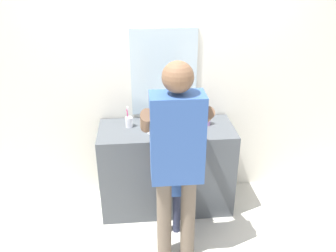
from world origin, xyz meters
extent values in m
plane|color=silver|center=(0.00, 0.00, 0.00)|extent=(14.00, 14.00, 0.00)
cube|color=silver|center=(0.00, 0.62, 1.35)|extent=(4.40, 0.08, 2.70)
cube|color=silver|center=(0.00, 0.57, 1.33)|extent=(0.63, 0.02, 0.83)
cube|color=#4C5156|center=(0.00, 0.30, 0.43)|extent=(1.27, 0.54, 0.87)
cylinder|color=white|center=(0.00, 0.28, 0.92)|extent=(0.39, 0.39, 0.11)
cylinder|color=silver|center=(0.00, 0.28, 0.93)|extent=(0.32, 0.32, 0.09)
cylinder|color=#B7BABF|center=(0.00, 0.53, 0.96)|extent=(0.03, 0.03, 0.18)
cylinder|color=#B7BABF|center=(0.00, 0.47, 1.04)|extent=(0.02, 0.12, 0.02)
cylinder|color=#B7BABF|center=(-0.07, 0.53, 0.89)|extent=(0.04, 0.04, 0.05)
cylinder|color=#B7BABF|center=(0.07, 0.53, 0.89)|extent=(0.04, 0.04, 0.05)
cylinder|color=silver|center=(-0.35, 0.37, 0.92)|extent=(0.07, 0.07, 0.09)
cylinder|color=#E5387F|center=(-0.35, 0.35, 0.97)|extent=(0.02, 0.02, 0.17)
cube|color=white|center=(-0.35, 0.35, 1.06)|extent=(0.01, 0.02, 0.02)
cylinder|color=#B27FC6|center=(0.39, 0.34, 0.93)|extent=(0.06, 0.06, 0.13)
cylinder|color=#2D2D2D|center=(0.39, 0.34, 1.02)|extent=(0.02, 0.02, 0.04)
cylinder|color=#2D334C|center=(-0.05, -0.11, 0.22)|extent=(0.07, 0.07, 0.43)
cylinder|color=#2D334C|center=(0.05, -0.11, 0.22)|extent=(0.07, 0.07, 0.43)
cube|color=#33569E|center=(0.00, -0.11, 0.62)|extent=(0.22, 0.12, 0.38)
sphere|color=brown|center=(0.00, -0.11, 0.88)|extent=(0.12, 0.12, 0.12)
cylinder|color=brown|center=(-0.12, -0.01, 0.65)|extent=(0.05, 0.26, 0.21)
cylinder|color=brown|center=(0.12, -0.01, 0.65)|extent=(0.05, 0.26, 0.21)
cylinder|color=#6B5B4C|center=(-0.08, -0.39, 0.39)|extent=(0.12, 0.12, 0.78)
cylinder|color=#6B5B4C|center=(0.11, -0.39, 0.39)|extent=(0.12, 0.12, 0.78)
cube|color=#33569E|center=(0.02, -0.39, 1.12)|extent=(0.39, 0.22, 0.68)
sphere|color=brown|center=(0.02, -0.39, 1.58)|extent=(0.22, 0.22, 0.22)
cylinder|color=brown|center=(-0.20, -0.21, 1.18)|extent=(0.10, 0.47, 0.37)
cylinder|color=brown|center=(0.23, -0.21, 1.18)|extent=(0.10, 0.47, 0.37)
cylinder|color=orange|center=(0.23, -0.03, 1.00)|extent=(0.01, 0.14, 0.03)
cube|color=white|center=(0.23, 0.05, 1.01)|extent=(0.01, 0.02, 0.02)
camera|label=1|loc=(-0.25, -2.60, 2.28)|focal=37.04mm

